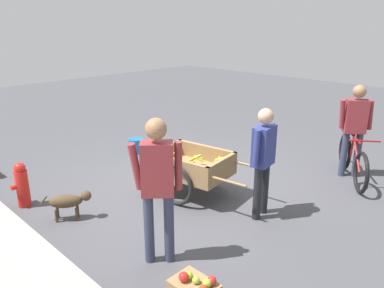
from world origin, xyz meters
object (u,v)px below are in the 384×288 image
(fire_hydrant, at_px, (22,185))
(bystander_person, at_px, (158,179))
(plastic_bucket, at_px, (136,146))
(cyclist_person, at_px, (355,123))
(fruit_cart, at_px, (193,168))
(bicycle, at_px, (353,160))
(vendor_person, at_px, (263,154))
(dog, at_px, (69,201))

(fire_hydrant, relative_size, bystander_person, 0.40)
(plastic_bucket, bearing_deg, cyclist_person, -152.96)
(fruit_cart, xyz_separation_m, bystander_person, (-0.91, 1.48, 0.56))
(fire_hydrant, bearing_deg, bicycle, -125.34)
(vendor_person, bearing_deg, fruit_cart, 8.31)
(fruit_cart, relative_size, cyclist_person, 1.10)
(bicycle, distance_m, bystander_person, 3.85)
(cyclist_person, xyz_separation_m, bystander_person, (0.53, 3.87, 0.05))
(fruit_cart, relative_size, plastic_bucket, 5.84)
(fruit_cart, relative_size, fire_hydrant, 2.60)
(cyclist_person, relative_size, plastic_bucket, 5.32)
(vendor_person, distance_m, fire_hydrant, 3.44)
(dog, xyz_separation_m, fire_hydrant, (0.83, 0.27, 0.06))
(bicycle, height_order, fire_hydrant, bicycle)
(fruit_cart, distance_m, vendor_person, 1.23)
(bicycle, bearing_deg, fire_hydrant, 54.66)
(cyclist_person, relative_size, bystander_person, 0.96)
(fire_hydrant, bearing_deg, fruit_cart, -126.86)
(plastic_bucket, bearing_deg, bystander_person, 146.33)
(fruit_cart, height_order, vendor_person, vendor_person)
(bicycle, distance_m, fire_hydrant, 5.23)
(bystander_person, bearing_deg, cyclist_person, -97.79)
(vendor_person, distance_m, dog, 2.67)
(cyclist_person, bearing_deg, fruit_cart, 58.98)
(vendor_person, relative_size, bicycle, 1.10)
(fruit_cart, distance_m, fire_hydrant, 2.49)
(bicycle, distance_m, cyclist_person, 0.62)
(fruit_cart, xyz_separation_m, vendor_person, (-1.13, -0.17, 0.47))
(vendor_person, xyz_separation_m, bicycle, (-0.40, -2.11, -0.55))
(dog, relative_size, fire_hydrant, 0.85)
(fruit_cart, bearing_deg, vendor_person, -171.69)
(fire_hydrant, height_order, bystander_person, bystander_person)
(vendor_person, height_order, fire_hydrant, vendor_person)
(fruit_cart, xyz_separation_m, fire_hydrant, (1.49, 1.99, -0.10))
(fruit_cart, bearing_deg, plastic_bucket, -14.69)
(cyclist_person, height_order, plastic_bucket, cyclist_person)
(plastic_bucket, xyz_separation_m, bystander_person, (-3.06, 2.04, 0.85))
(vendor_person, height_order, bicycle, vendor_person)
(cyclist_person, distance_m, fire_hydrant, 5.31)
(bystander_person, bearing_deg, plastic_bucket, -33.67)
(dog, bearing_deg, vendor_person, -133.56)
(cyclist_person, bearing_deg, bicycle, 126.29)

